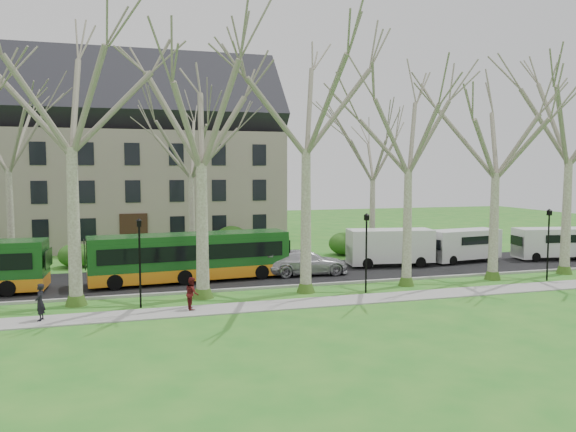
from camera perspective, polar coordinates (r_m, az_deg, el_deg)
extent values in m
plane|color=#277822|center=(30.51, -3.33, -8.07)|extent=(120.00, 120.00, 0.00)
cube|color=gray|center=(28.14, -2.18, -9.11)|extent=(70.00, 2.00, 0.06)
cube|color=black|center=(35.78, -5.31, -6.13)|extent=(80.00, 8.00, 0.06)
cube|color=#A5A39E|center=(31.93, -3.93, -7.37)|extent=(80.00, 0.25, 0.14)
cube|color=gray|center=(53.04, -15.57, 2.67)|extent=(26.00, 12.00, 10.00)
cylinder|color=black|center=(28.42, -14.81, -5.07)|extent=(0.10, 0.10, 4.00)
cube|color=black|center=(28.13, -14.90, -0.75)|extent=(0.22, 0.22, 0.30)
cylinder|color=black|center=(31.08, 7.95, -4.12)|extent=(0.10, 0.10, 4.00)
cube|color=black|center=(30.83, 7.99, -0.17)|extent=(0.22, 0.22, 0.30)
cylinder|color=black|center=(37.59, 24.90, -2.98)|extent=(0.10, 0.10, 4.00)
cube|color=black|center=(37.38, 25.02, 0.29)|extent=(0.22, 0.22, 0.30)
ellipsoid|color=#1C4C15|center=(41.55, -20.78, -3.54)|extent=(2.60, 2.60, 2.00)
ellipsoid|color=#1C4C15|center=(42.75, -1.70, -3.00)|extent=(2.60, 2.60, 2.00)
ellipsoid|color=#1C4C15|center=(44.62, 5.79, -2.70)|extent=(2.60, 2.60, 2.00)
ellipsoid|color=#1C4C15|center=(48.14, -5.80, -2.15)|extent=(2.60, 2.60, 2.00)
imported|color=#B0B0B5|center=(35.99, 1.83, -4.72)|extent=(5.51, 2.43, 1.58)
imported|color=black|center=(27.50, -23.88, -8.00)|extent=(0.47, 0.65, 1.66)
imported|color=#541313|center=(27.57, -9.73, -7.74)|extent=(0.63, 0.79, 1.55)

